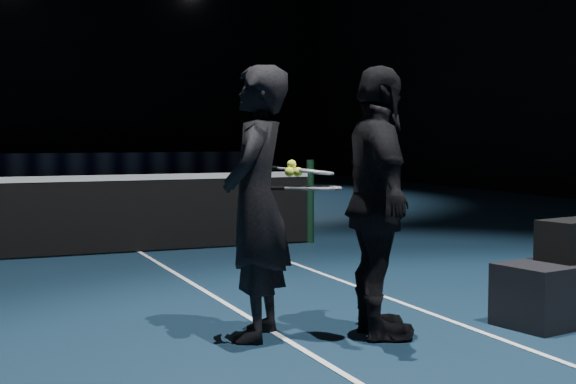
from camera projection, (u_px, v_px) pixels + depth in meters
The scene contains 6 objects.
net_post_right at pixel (310, 201), 10.62m from camera, with size 0.10×0.10×1.10m, color black.
player_a at pixel (256, 203), 5.55m from camera, with size 0.69×0.46×1.90m, color black.
player_b at pixel (378, 203), 5.57m from camera, with size 1.11×0.46×1.90m, color black.
racket_lower at pixel (321, 188), 5.56m from camera, with size 0.68×0.22×0.03m, color black, non-canonical shape.
racket_upper at pixel (314, 172), 5.59m from camera, with size 0.68×0.22×0.03m, color black, non-canonical shape.
tennis_balls at pixel (293, 170), 5.55m from camera, with size 0.12×0.10×0.12m, color #D6F032, non-canonical shape.
Camera 1 is at (1.98, -9.62, 1.41)m, focal length 50.00 mm.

